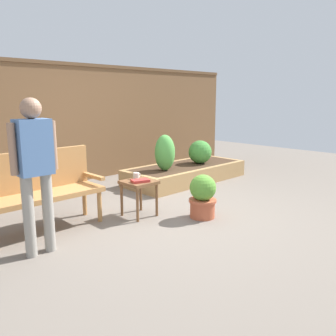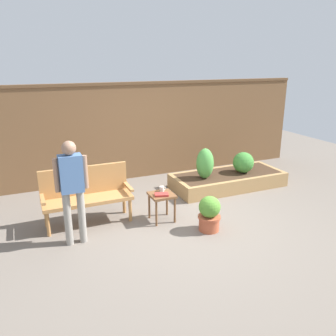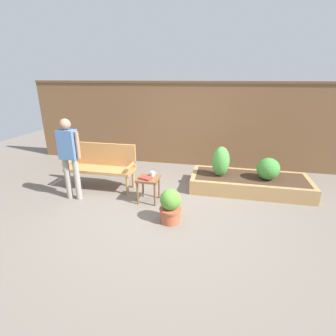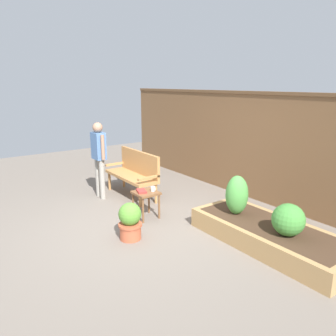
{
  "view_description": "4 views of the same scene",
  "coord_description": "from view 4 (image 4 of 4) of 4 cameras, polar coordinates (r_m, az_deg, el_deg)",
  "views": [
    {
      "loc": [
        -3.19,
        -3.25,
        1.57
      ],
      "look_at": [
        0.32,
        0.35,
        0.55
      ],
      "focal_mm": 37.87,
      "sensor_mm": 36.0,
      "label": 1
    },
    {
      "loc": [
        -2.35,
        -4.69,
        2.62
      ],
      "look_at": [
        -0.17,
        0.32,
        0.9
      ],
      "focal_mm": 36.9,
      "sensor_mm": 36.0,
      "label": 2
    },
    {
      "loc": [
        0.97,
        -3.94,
        2.25
      ],
      "look_at": [
        -0.02,
        0.68,
        0.55
      ],
      "focal_mm": 27.04,
      "sensor_mm": 36.0,
      "label": 3
    },
    {
      "loc": [
        4.34,
        -2.62,
        2.31
      ],
      "look_at": [
        0.07,
        0.46,
        0.95
      ],
      "focal_mm": 35.31,
      "sensor_mm": 36.0,
      "label": 4
    }
  ],
  "objects": [
    {
      "name": "person_by_bench",
      "position": [
        6.81,
        -11.84,
        2.47
      ],
      "size": [
        0.47,
        0.2,
        1.56
      ],
      "color": "gray",
      "rests_on": "ground_plane"
    },
    {
      "name": "book_on_table",
      "position": [
        5.75,
        -4.61,
        -3.98
      ],
      "size": [
        0.26,
        0.21,
        0.04
      ],
      "primitive_type": "cube",
      "rotation": [
        0.0,
        0.0,
        -0.31
      ],
      "color": "#B2332D",
      "rests_on": "side_table"
    },
    {
      "name": "raised_planter_bed",
      "position": [
        5.16,
        17.21,
        -11.0
      ],
      "size": [
        2.4,
        1.0,
        0.3
      ],
      "color": "#AD8451",
      "rests_on": "ground_plane"
    },
    {
      "name": "ground_plane",
      "position": [
        5.57,
        -4.31,
        -10.11
      ],
      "size": [
        14.0,
        14.0,
        0.0
      ],
      "primitive_type": "plane",
      "color": "#70665B"
    },
    {
      "name": "shrub_far_corner",
      "position": [
        4.79,
        20.06,
        -8.39
      ],
      "size": [
        0.44,
        0.44,
        0.44
      ],
      "color": "brown",
      "rests_on": "raised_planter_bed"
    },
    {
      "name": "fence_back",
      "position": [
        6.89,
        14.28,
        3.82
      ],
      "size": [
        8.4,
        0.14,
        2.16
      ],
      "color": "brown",
      "rests_on": "ground_plane"
    },
    {
      "name": "garden_bench",
      "position": [
        6.92,
        -5.74,
        -0.4
      ],
      "size": [
        1.44,
        0.48,
        0.94
      ],
      "color": "#B77F47",
      "rests_on": "ground_plane"
    },
    {
      "name": "shrub_near_bench",
      "position": [
        5.29,
        11.8,
        -4.58
      ],
      "size": [
        0.35,
        0.35,
        0.62
      ],
      "color": "brown",
      "rests_on": "raised_planter_bed"
    },
    {
      "name": "potted_boxwood",
      "position": [
        5.08,
        -6.56,
        -9.03
      ],
      "size": [
        0.36,
        0.36,
        0.58
      ],
      "color": "#B75638",
      "rests_on": "ground_plane"
    },
    {
      "name": "side_table",
      "position": [
        5.79,
        -3.84,
        -4.89
      ],
      "size": [
        0.4,
        0.4,
        0.48
      ],
      "color": "brown",
      "rests_on": "ground_plane"
    },
    {
      "name": "cup_on_table",
      "position": [
        5.76,
        -2.59,
        -3.64
      ],
      "size": [
        0.12,
        0.08,
        0.08
      ],
      "color": "silver",
      "rests_on": "side_table"
    }
  ]
}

